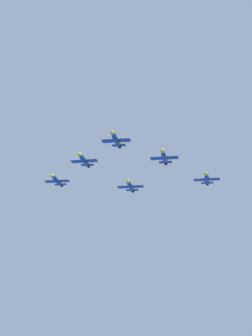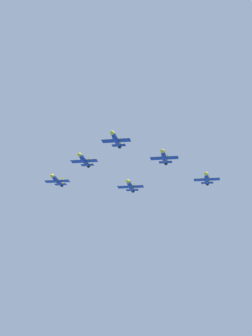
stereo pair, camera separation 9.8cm
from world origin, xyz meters
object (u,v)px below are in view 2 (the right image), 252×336
Objects in this scene: jet_left_wingman at (164,157)px; jet_left_outer at (207,179)px; jet_right_outer at (57,180)px; jet_lead at (116,140)px; jet_slot_rear at (130,186)px; jet_right_wingman at (84,160)px.

jet_left_wingman is 1.01× the size of jet_left_outer.
jet_left_wingman is 1.02× the size of jet_right_outer.
jet_lead is 51.57m from jet_left_outer.
jet_lead reaches higher than jet_right_outer.
jet_slot_rear is at bearing 90.66° from jet_right_outer.
jet_left_wingman is at bearing -39.46° from jet_left_outer.
jet_lead is 51.39m from jet_right_outer.
jet_left_wingman is 53.53m from jet_right_outer.
jet_right_outer is 0.98× the size of jet_slot_rear.
jet_left_outer reaches higher than jet_slot_rear.
jet_slot_rear is at bearing -139.69° from jet_left_wingman.
jet_slot_rear is (25.40, 21.37, -3.92)m from jet_right_outer.
jet_left_outer is at bearing 139.58° from jet_left_wingman.
jet_left_outer is 1.01× the size of jet_right_outer.
jet_lead is at bearing -0.39° from jet_slot_rear.
jet_right_outer is at bearing -138.53° from jet_right_wingman.
jet_slot_rear is (0.14, 25.63, -6.42)m from jet_right_wingman.
jet_left_wingman reaches higher than jet_left_outer.
jet_slot_rear is (-25.14, 29.89, -7.61)m from jet_lead.
jet_left_wingman is (0.13, 25.63, -1.42)m from jet_lead.
jet_left_outer is at bearing 140.44° from jet_lead.
jet_lead is at bearing 41.03° from jet_right_outer.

